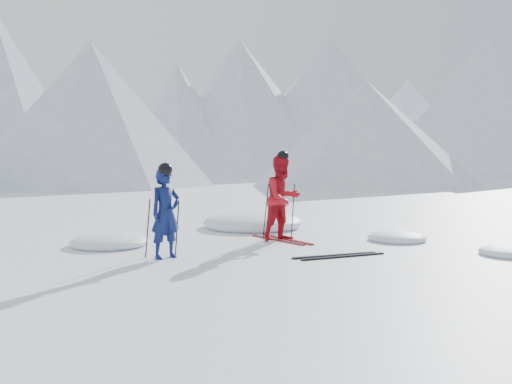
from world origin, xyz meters
name	(u,v)px	position (x,y,z in m)	size (l,w,h in m)	color
ground	(333,246)	(0.00, 0.00, 0.00)	(160.00, 160.00, 0.00)	white
mountain_range	(209,98)	(5.71, 35.31, 6.72)	(106.15, 62.94, 15.53)	#B2BCD1
skier_blue	(166,214)	(-3.41, -0.22, 0.80)	(0.58, 0.38, 1.60)	#0B1647
skier_red	(283,198)	(-0.70, 1.02, 0.92)	(0.89, 0.69, 1.83)	#AD0D17
pole_blue_left	(148,228)	(-3.71, -0.07, 0.53)	(0.02, 0.02, 1.07)	black
pole_blue_right	(177,226)	(-3.16, 0.03, 0.53)	(0.02, 0.02, 1.07)	black
pole_red_left	(266,212)	(-1.00, 1.27, 0.61)	(0.02, 0.02, 1.22)	black
pole_red_right	(293,211)	(-0.40, 1.17, 0.61)	(0.02, 0.02, 1.22)	black
ski_worn_left	(277,240)	(-0.82, 1.02, 0.01)	(0.09, 1.70, 0.03)	black
ski_worn_right	(288,239)	(-0.58, 1.02, 0.01)	(0.09, 1.70, 0.03)	black
ski_loose_a	(335,255)	(-0.46, -1.01, 0.01)	(0.09, 1.70, 0.03)	black
ski_loose_b	(343,256)	(-0.36, -1.16, 0.01)	(0.09, 1.70, 0.03)	black
snow_lumps	(253,232)	(-0.92, 2.42, 0.00)	(8.27, 6.93, 0.56)	white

